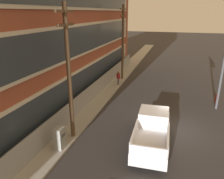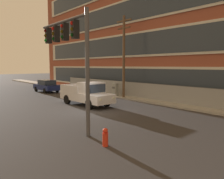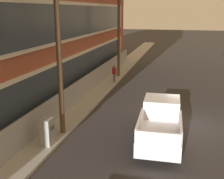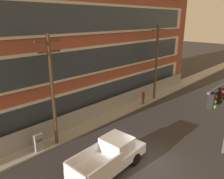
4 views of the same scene
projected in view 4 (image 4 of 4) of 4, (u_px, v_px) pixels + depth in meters
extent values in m
plane|color=#333030|center=(150.00, 162.00, 14.62)|extent=(160.00, 160.00, 0.00)
cube|color=#9E9B93|center=(83.00, 127.00, 19.28)|extent=(80.00, 2.05, 0.16)
cube|color=brown|center=(13.00, 21.00, 19.23)|extent=(44.12, 10.72, 17.99)
cube|color=beige|center=(53.00, 111.00, 17.83)|extent=(40.59, 0.10, 2.59)
cube|color=#2D3844|center=(54.00, 111.00, 17.79)|extent=(38.83, 0.06, 2.16)
cube|color=beige|center=(49.00, 68.00, 16.72)|extent=(40.59, 0.10, 2.59)
cube|color=#2D3844|center=(50.00, 68.00, 16.68)|extent=(38.83, 0.06, 2.16)
cube|color=beige|center=(45.00, 19.00, 15.61)|extent=(40.59, 0.10, 2.59)
cube|color=#2D3844|center=(45.00, 19.00, 15.57)|extent=(38.83, 0.06, 2.16)
cube|color=gray|center=(93.00, 113.00, 20.33)|extent=(34.47, 0.04, 1.65)
cylinder|color=#4C4C51|center=(181.00, 78.00, 32.16)|extent=(0.06, 0.06, 1.65)
cylinder|color=#4C4C51|center=(93.00, 105.00, 20.07)|extent=(34.47, 0.05, 0.05)
cylinder|color=#4C4C51|center=(224.00, 84.00, 12.29)|extent=(4.68, 0.14, 0.14)
cube|color=black|center=(218.00, 96.00, 11.98)|extent=(0.28, 0.32, 0.90)
cylinder|color=red|center=(223.00, 92.00, 11.77)|extent=(0.04, 0.18, 0.18)
cylinder|color=#503E08|center=(222.00, 97.00, 11.86)|extent=(0.04, 0.18, 0.18)
cylinder|color=#0A4011|center=(221.00, 102.00, 11.94)|extent=(0.04, 0.18, 0.18)
cube|color=black|center=(211.00, 101.00, 11.28)|extent=(0.28, 0.32, 0.90)
cylinder|color=#4B0807|center=(216.00, 96.00, 11.07)|extent=(0.04, 0.18, 0.18)
cylinder|color=#503E08|center=(215.00, 102.00, 11.16)|extent=(0.04, 0.18, 0.18)
cylinder|color=green|center=(214.00, 107.00, 11.25)|extent=(0.04, 0.18, 0.18)
cube|color=silver|center=(109.00, 160.00, 13.63)|extent=(5.51, 2.13, 0.70)
cube|color=silver|center=(117.00, 144.00, 13.92)|extent=(1.70, 1.83, 0.91)
cube|color=#283342|center=(125.00, 139.00, 14.52)|extent=(0.12, 1.58, 0.69)
cube|color=silver|center=(84.00, 155.00, 13.13)|extent=(2.72, 0.23, 0.56)
cube|color=silver|center=(106.00, 168.00, 12.00)|extent=(2.72, 0.23, 0.56)
cube|color=silver|center=(75.00, 174.00, 11.53)|extent=(0.17, 1.85, 0.56)
cylinder|color=black|center=(115.00, 149.00, 15.46)|extent=(0.81, 0.29, 0.80)
cylinder|color=black|center=(135.00, 159.00, 14.34)|extent=(0.81, 0.29, 0.80)
cylinder|color=black|center=(80.00, 172.00, 13.13)|extent=(0.81, 0.29, 0.80)
cube|color=white|center=(127.00, 138.00, 15.97)|extent=(0.07, 0.24, 0.16)
cube|color=white|center=(143.00, 145.00, 15.12)|extent=(0.07, 0.24, 0.16)
cylinder|color=brown|center=(53.00, 93.00, 15.45)|extent=(0.26, 0.26, 8.28)
cube|color=brown|center=(48.00, 41.00, 14.32)|extent=(2.01, 0.14, 0.14)
cube|color=brown|center=(49.00, 52.00, 14.54)|extent=(1.71, 0.14, 0.14)
cylinder|color=brown|center=(156.00, 64.00, 24.72)|extent=(0.26, 0.26, 8.53)
cube|color=brown|center=(158.00, 30.00, 23.56)|extent=(2.24, 0.14, 0.14)
cube|color=brown|center=(158.00, 37.00, 23.78)|extent=(1.90, 0.14, 0.14)
cube|color=#939993|center=(38.00, 143.00, 15.59)|extent=(0.64, 0.48, 1.47)
cube|color=#515151|center=(39.00, 140.00, 15.34)|extent=(0.45, 0.02, 0.20)
cylinder|color=#4C4C51|center=(143.00, 102.00, 24.07)|extent=(0.14, 0.14, 0.85)
cylinder|color=#4C4C51|center=(144.00, 102.00, 24.20)|extent=(0.14, 0.14, 0.85)
cube|color=maroon|center=(143.00, 96.00, 23.91)|extent=(0.46, 0.45, 0.60)
sphere|color=#8C6647|center=(144.00, 92.00, 23.78)|extent=(0.24, 0.24, 0.24)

